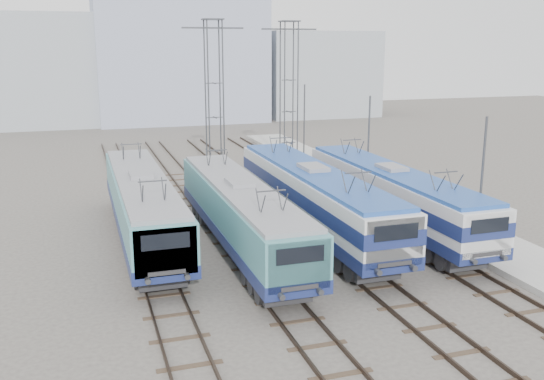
{
  "coord_description": "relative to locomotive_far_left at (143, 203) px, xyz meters",
  "views": [
    {
      "loc": [
        -9.68,
        -21.9,
        10.32
      ],
      "look_at": [
        -0.38,
        7.0,
        2.96
      ],
      "focal_mm": 40.0,
      "sensor_mm": 36.0,
      "label": 1
    }
  ],
  "objects": [
    {
      "name": "ground",
      "position": [
        6.75,
        -9.34,
        -2.18
      ],
      "size": [
        160.0,
        160.0,
        0.0
      ],
      "primitive_type": "plane",
      "color": "#514C47"
    },
    {
      "name": "platform",
      "position": [
        16.95,
        -1.34,
        -2.03
      ],
      "size": [
        4.0,
        70.0,
        0.3
      ],
      "primitive_type": "cube",
      "color": "#9E9E99",
      "rests_on": "ground"
    },
    {
      "name": "locomotive_far_left",
      "position": [
        0.0,
        0.0,
        0.0
      ],
      "size": [
        2.77,
        17.48,
        3.29
      ],
      "color": "navy",
      "rests_on": "ground"
    },
    {
      "name": "locomotive_center_left",
      "position": [
        4.5,
        -3.12,
        -0.03
      ],
      "size": [
        2.73,
        17.22,
        3.24
      ],
      "color": "navy",
      "rests_on": "ground"
    },
    {
      "name": "locomotive_center_right",
      "position": [
        9.0,
        -1.62,
        0.14
      ],
      "size": [
        2.88,
        18.22,
        3.42
      ],
      "color": "navy",
      "rests_on": "ground"
    },
    {
      "name": "locomotive_far_right",
      "position": [
        13.5,
        -2.07,
        0.03
      ],
      "size": [
        2.73,
        17.28,
        3.25
      ],
      "color": "navy",
      "rests_on": "ground"
    },
    {
      "name": "catenary_tower_west",
      "position": [
        6.75,
        12.66,
        4.46
      ],
      "size": [
        4.5,
        1.2,
        12.0
      ],
      "color": "#3F4247",
      "rests_on": "ground"
    },
    {
      "name": "catenary_tower_east",
      "position": [
        13.25,
        14.66,
        4.46
      ],
      "size": [
        4.5,
        1.2,
        12.0
      ],
      "color": "#3F4247",
      "rests_on": "ground"
    },
    {
      "name": "mast_front",
      "position": [
        15.35,
        -7.34,
        1.32
      ],
      "size": [
        0.12,
        0.12,
        7.0
      ],
      "primitive_type": "cylinder",
      "color": "#3F4247",
      "rests_on": "ground"
    },
    {
      "name": "mast_mid",
      "position": [
        15.35,
        4.66,
        1.32
      ],
      "size": [
        0.12,
        0.12,
        7.0
      ],
      "primitive_type": "cylinder",
      "color": "#3F4247",
      "rests_on": "ground"
    },
    {
      "name": "mast_rear",
      "position": [
        15.35,
        16.66,
        1.32
      ],
      "size": [
        0.12,
        0.12,
        7.0
      ],
      "primitive_type": "cylinder",
      "color": "#3F4247",
      "rests_on": "ground"
    },
    {
      "name": "building_west",
      "position": [
        -7.25,
        52.66,
        4.82
      ],
      "size": [
        18.0,
        12.0,
        14.0
      ],
      "primitive_type": "cube",
      "color": "#949CA4",
      "rests_on": "ground"
    },
    {
      "name": "building_center",
      "position": [
        10.75,
        52.66,
        6.82
      ],
      "size": [
        22.0,
        14.0,
        18.0
      ],
      "primitive_type": "cube",
      "color": "#949DB5",
      "rests_on": "ground"
    },
    {
      "name": "building_east",
      "position": [
        30.75,
        52.66,
        3.82
      ],
      "size": [
        16.0,
        12.0,
        12.0
      ],
      "primitive_type": "cube",
      "color": "#949CA4",
      "rests_on": "ground"
    }
  ]
}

